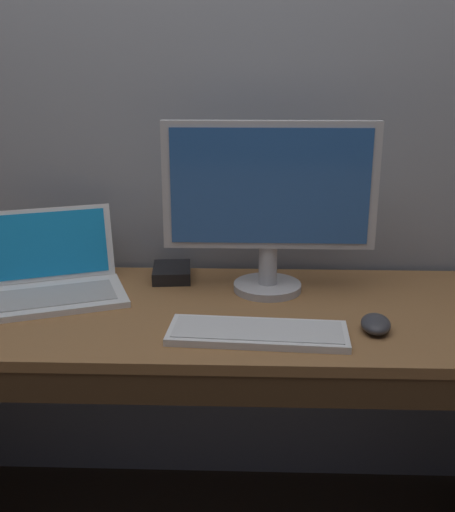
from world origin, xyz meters
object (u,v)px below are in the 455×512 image
(external_monitor, at_px, (269,200))
(laptop_white, at_px, (54,279))
(wired_keyboard, at_px, (258,333))
(computer_mouse, at_px, (376,324))
(external_drive_box, at_px, (172,272))

(external_monitor, bearing_deg, laptop_white, -176.64)
(wired_keyboard, height_order, computer_mouse, computer_mouse)
(computer_mouse, relative_size, external_drive_box, 0.72)
(laptop_white, xyz_separation_m, wired_keyboard, (0.55, -0.25, -0.04))
(external_monitor, bearing_deg, wired_keyboard, -96.27)
(computer_mouse, height_order, external_drive_box, same)
(laptop_white, distance_m, wired_keyboard, 0.61)
(wired_keyboard, bearing_deg, laptop_white, 155.36)
(laptop_white, bearing_deg, wired_keyboard, -24.64)
(wired_keyboard, bearing_deg, external_monitor, 83.73)
(external_monitor, distance_m, wired_keyboard, 0.38)
(wired_keyboard, relative_size, computer_mouse, 4.06)
(computer_mouse, bearing_deg, laptop_white, 173.53)
(external_drive_box, bearing_deg, computer_mouse, -33.97)
(laptop_white, height_order, external_drive_box, laptop_white)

